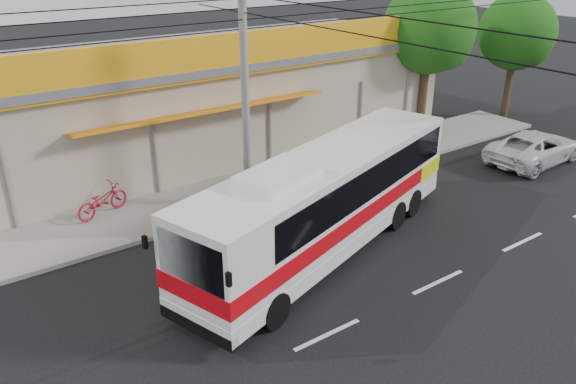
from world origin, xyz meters
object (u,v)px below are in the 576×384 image
coach_bus (330,194)px  tree_far (519,35)px  white_car (535,147)px  utility_pole (242,12)px  motorbike_red (102,200)px  tree_near (432,31)px

coach_bus → tree_far: bearing=0.2°
white_car → utility_pole: 14.19m
coach_bus → white_car: coach_bus is taller
utility_pole → tree_far: utility_pole is taller
motorbike_red → white_car: bearing=-127.3°
utility_pole → tree_far: (17.45, 1.66, -2.39)m
tree_near → tree_far: (5.47, -1.02, -0.53)m
utility_pole → tree_near: bearing=12.6°
white_car → utility_pole: bearing=72.7°
coach_bus → tree_near: size_ratio=1.58×
coach_bus → tree_near: (11.43, 6.57, 3.04)m
motorbike_red → white_car: size_ratio=0.41×
tree_far → utility_pole: bearing=-174.6°
motorbike_red → utility_pole: bearing=-135.5°
utility_pole → tree_near: 12.41m
motorbike_red → tree_near: bearing=-107.9°
white_car → tree_far: 7.91m
coach_bus → motorbike_red: bearing=111.7°
motorbike_red → utility_pole: 7.87m
motorbike_red → tree_near: 17.02m
white_car → tree_far: bearing=-48.6°
motorbike_red → utility_pole: (4.51, -2.18, 6.07)m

